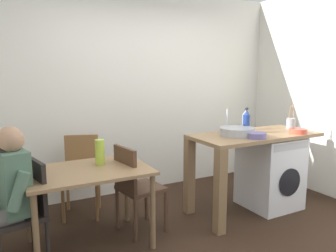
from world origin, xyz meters
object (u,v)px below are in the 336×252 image
object	(u,v)px
chair_person_seat	(25,208)
chair_spare_by_wall	(82,170)
chair_opposite	(135,184)
vase	(100,152)
utensil_crock	(291,123)
seated_person	(2,194)
washing_machine	(270,172)
bottle_squat_brown	(245,120)
bottle_tall_green	(246,122)
dining_table	(88,180)
mixing_bowl	(256,135)
colander	(298,131)

from	to	relation	value
chair_person_seat	chair_spare_by_wall	size ratio (longest dim) A/B	1.00
chair_opposite	vase	distance (m)	0.49
utensil_crock	vase	bearing A→B (deg)	176.45
chair_opposite	seated_person	size ratio (longest dim) A/B	0.75
washing_machine	bottle_squat_brown	distance (m)	0.69
chair_person_seat	seated_person	bearing A→B (deg)	90.00
chair_spare_by_wall	bottle_tall_green	xyz separation A→B (m)	(1.72, -0.80, 0.55)
dining_table	chair_spare_by_wall	xyz separation A→B (m)	(0.12, 0.77, -0.14)
dining_table	bottle_tall_green	size ratio (longest dim) A/B	3.71
chair_spare_by_wall	bottle_tall_green	distance (m)	1.97
chair_opposite	seated_person	world-z (taller)	seated_person
dining_table	vase	distance (m)	0.28
seated_person	mixing_bowl	xyz separation A→B (m)	(2.45, -0.18, 0.28)
chair_spare_by_wall	bottle_tall_green	world-z (taller)	bottle_tall_green
vase	mixing_bowl	bearing A→B (deg)	-14.03
chair_spare_by_wall	colander	xyz separation A→B (m)	(2.24, -1.09, 0.44)
colander	mixing_bowl	bearing A→B (deg)	178.16
chair_person_seat	bottle_tall_green	size ratio (longest dim) A/B	3.03
chair_opposite	chair_person_seat	bearing A→B (deg)	-92.39
dining_table	utensil_crock	size ratio (longest dim) A/B	3.67
dining_table	bottle_tall_green	world-z (taller)	bottle_tall_green
washing_machine	vase	bearing A→B (deg)	174.35
washing_machine	bottle_tall_green	distance (m)	0.71
chair_spare_by_wall	bottle_squat_brown	distance (m)	2.03
chair_spare_by_wall	washing_machine	bearing A→B (deg)	176.27
seated_person	mixing_bowl	distance (m)	2.47
washing_machine	vase	size ratio (longest dim) A/B	3.52
washing_machine	utensil_crock	world-z (taller)	utensil_crock
utensil_crock	vase	size ratio (longest dim) A/B	1.22
washing_machine	colander	bearing A→B (deg)	-49.26
dining_table	seated_person	distance (m)	0.72
colander	chair_spare_by_wall	bearing A→B (deg)	154.09
dining_table	colander	size ratio (longest dim) A/B	5.50
chair_spare_by_wall	washing_machine	xyz separation A→B (m)	(2.05, -0.87, -0.08)
chair_person_seat	mixing_bowl	world-z (taller)	mixing_bowl
chair_spare_by_wall	mixing_bowl	xyz separation A→B (m)	(1.62, -1.07, 0.45)
mixing_bowl	colander	xyz separation A→B (m)	(0.62, -0.02, -0.00)
bottle_squat_brown	utensil_crock	xyz separation A→B (m)	(0.56, -0.20, -0.05)
chair_person_seat	bottle_tall_green	xyz separation A→B (m)	(2.39, 0.06, 0.55)
washing_machine	bottle_tall_green	bearing A→B (deg)	167.37
mixing_bowl	utensil_crock	bearing A→B (deg)	17.33
bottle_squat_brown	utensil_crock	bearing A→B (deg)	-19.47
dining_table	mixing_bowl	distance (m)	1.80
mixing_bowl	washing_machine	bearing A→B (deg)	24.50
chair_opposite	washing_machine	bearing A→B (deg)	76.12
chair_opposite	utensil_crock	distance (m)	2.13
dining_table	bottle_squat_brown	distance (m)	2.03
bottle_tall_green	seated_person	bearing A→B (deg)	-177.93
utensil_crock	chair_person_seat	bearing A→B (deg)	-179.33
chair_opposite	vase	bearing A→B (deg)	-109.95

